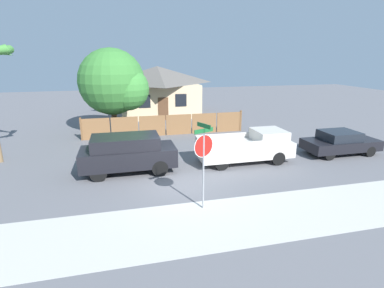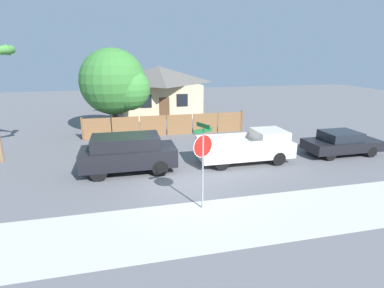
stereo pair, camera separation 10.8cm
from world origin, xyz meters
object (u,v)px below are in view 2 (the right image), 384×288
(house, at_px, (159,89))
(parked_sedan, at_px, (341,143))
(red_suv, at_px, (128,152))
(stop_sign, at_px, (203,152))
(oak_tree, at_px, (116,83))
(orange_pickup, at_px, (249,147))

(house, distance_m, parked_sedan, 17.43)
(red_suv, distance_m, stop_sign, 5.17)
(oak_tree, xyz_separation_m, orange_pickup, (6.69, -8.01, -2.77))
(red_suv, relative_size, stop_sign, 1.39)
(house, xyz_separation_m, stop_sign, (-0.90, -19.46, -0.16))
(oak_tree, distance_m, orange_pickup, 10.79)
(house, relative_size, stop_sign, 2.36)
(red_suv, height_order, parked_sedan, red_suv)
(stop_sign, bearing_deg, house, 64.55)
(oak_tree, height_order, orange_pickup, oak_tree)
(stop_sign, bearing_deg, oak_tree, 80.83)
(red_suv, bearing_deg, oak_tree, 93.28)
(oak_tree, distance_m, parked_sedan, 15.04)
(oak_tree, bearing_deg, red_suv, -86.82)
(oak_tree, relative_size, stop_sign, 1.87)
(parked_sedan, bearing_deg, oak_tree, 147.22)
(stop_sign, bearing_deg, parked_sedan, 1.95)
(red_suv, relative_size, orange_pickup, 0.91)
(oak_tree, bearing_deg, stop_sign, -76.37)
(house, bearing_deg, stop_sign, -92.64)
(house, bearing_deg, red_suv, -102.84)
(house, relative_size, parked_sedan, 1.81)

